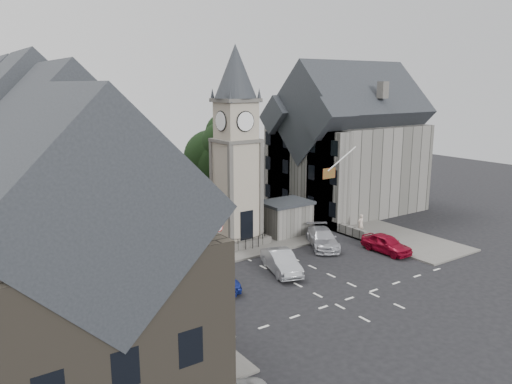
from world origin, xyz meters
TOP-DOWN VIEW (x-y plane):
  - ground at (0.00, 0.00)m, footprint 120.00×120.00m
  - pavement_west at (-12.50, 6.00)m, footprint 6.00×30.00m
  - pavement_east at (12.00, 8.00)m, footprint 6.00×26.00m
  - central_island at (1.50, 8.00)m, footprint 10.00×8.00m
  - road_markings at (0.00, -5.50)m, footprint 20.00×8.00m
  - clock_tower at (0.00, 7.99)m, footprint 4.86×4.86m
  - stone_shelter at (4.80, 7.50)m, footprint 4.30×3.30m
  - town_tree at (2.00, 13.00)m, footprint 7.20×7.20m
  - warning_sign_post at (-3.20, 5.43)m, footprint 0.70×0.19m
  - terrace_pink at (-15.50, 16.00)m, footprint 8.10×7.60m
  - terrace_cream at (-15.50, 8.00)m, footprint 8.10×7.60m
  - terrace_tudor at (-15.50, 0.00)m, footprint 8.10×7.60m
  - building_sw_stone at (-17.00, -9.00)m, footprint 8.60×7.60m
  - backdrop_west at (-12.00, 28.00)m, footprint 20.00×10.00m
  - east_building at (15.59, 11.00)m, footprint 14.40×11.40m
  - east_boundary_wall at (9.20, 10.00)m, footprint 0.40×16.00m
  - flagpole at (8.00, 4.00)m, footprint 3.68×0.10m
  - car_west_blue at (-7.50, -0.28)m, footprint 4.72×2.52m
  - car_west_silver at (-7.87, -0.43)m, footprint 3.91×1.48m
  - car_west_grey at (-9.55, 8.00)m, footprint 5.82×3.47m
  - car_island_silver at (-1.00, 0.50)m, footprint 2.94×4.99m
  - car_island_east at (5.23, 3.08)m, footprint 4.35×5.50m
  - car_east_red at (8.50, -0.84)m, footprint 1.78×4.31m
  - pedestrian at (10.61, 3.98)m, footprint 0.67×0.46m

SIDE VIEW (x-z plane):
  - ground at x=0.00m, z-range 0.00..0.00m
  - road_markings at x=0.00m, z-range 0.00..0.01m
  - pavement_west at x=-12.50m, z-range 0.00..0.14m
  - pavement_east at x=12.00m, z-range 0.00..0.14m
  - central_island at x=1.50m, z-range 0.00..0.16m
  - east_boundary_wall at x=9.20m, z-range 0.00..0.90m
  - car_west_silver at x=-7.87m, z-range 0.00..1.27m
  - car_east_red at x=8.50m, z-range 0.00..1.46m
  - car_island_east at x=5.23m, z-range 0.00..1.49m
  - car_west_grey at x=-9.55m, z-range 0.00..1.52m
  - car_west_blue at x=-7.50m, z-range 0.00..1.53m
  - car_island_silver at x=-1.00m, z-range 0.00..1.56m
  - pedestrian at x=10.61m, z-range 0.00..1.77m
  - stone_shelter at x=4.80m, z-range 0.01..3.09m
  - warning_sign_post at x=-3.20m, z-range 0.60..3.45m
  - backdrop_west at x=-12.00m, z-range 0.00..8.00m
  - building_sw_stone at x=-17.00m, z-range 0.15..10.55m
  - terrace_tudor at x=-15.50m, z-range 0.19..12.19m
  - east_building at x=15.59m, z-range -0.04..12.56m
  - terrace_pink at x=-15.50m, z-range 0.18..12.98m
  - terrace_cream at x=-15.50m, z-range 0.18..12.98m
  - town_tree at x=2.00m, z-range 1.57..12.37m
  - flagpole at x=8.00m, z-range 5.63..8.37m
  - clock_tower at x=0.00m, z-range 0.00..16.25m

